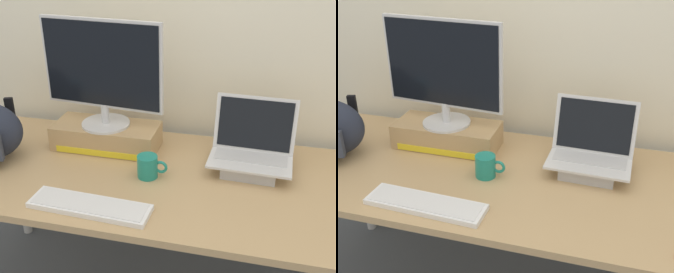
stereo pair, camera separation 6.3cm
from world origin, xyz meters
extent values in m
cube|color=silver|center=(0.00, 0.50, 1.30)|extent=(7.00, 0.10, 2.60)
cube|color=tan|center=(0.00, 0.00, 0.73)|extent=(2.05, 0.81, 0.03)
cylinder|color=#B2B2B7|center=(-0.97, 0.34, 0.36)|extent=(0.05, 0.05, 0.72)
cube|color=tan|center=(-0.34, 0.18, 0.80)|extent=(0.48, 0.21, 0.11)
cube|color=yellow|center=(-0.34, 0.08, 0.77)|extent=(0.41, 0.00, 0.03)
cylinder|color=silver|center=(-0.34, 0.18, 0.87)|extent=(0.22, 0.22, 0.01)
cylinder|color=silver|center=(-0.34, 0.18, 0.92)|extent=(0.04, 0.04, 0.09)
cube|color=silver|center=(-0.34, 0.18, 1.14)|extent=(0.56, 0.07, 0.39)
cube|color=black|center=(-0.34, 0.17, 1.14)|extent=(0.53, 0.06, 0.36)
cube|color=#ADADB2|center=(0.33, 0.12, 0.77)|extent=(0.23, 0.21, 0.05)
cube|color=silver|center=(0.33, 0.12, 0.81)|extent=(0.35, 0.25, 0.01)
cube|color=#B7B7BC|center=(0.33, 0.13, 0.81)|extent=(0.30, 0.14, 0.00)
cube|color=silver|center=(0.33, 0.20, 0.93)|extent=(0.34, 0.08, 0.23)
cube|color=black|center=(0.33, 0.20, 0.93)|extent=(0.31, 0.07, 0.20)
cube|color=white|center=(-0.22, -0.29, 0.76)|extent=(0.46, 0.14, 0.02)
cube|color=silver|center=(-0.22, -0.29, 0.77)|extent=(0.43, 0.12, 0.00)
cube|color=black|center=(-0.75, 0.08, 0.89)|extent=(0.04, 0.03, 0.20)
cylinder|color=#1E7F70|center=(-0.08, -0.03, 0.80)|extent=(0.08, 0.08, 0.09)
torus|color=#1E7F70|center=(-0.02, -0.03, 0.80)|extent=(0.06, 0.01, 0.06)
camera|label=1|loc=(0.35, -1.43, 1.66)|focal=44.50mm
camera|label=2|loc=(0.41, -1.42, 1.66)|focal=44.50mm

